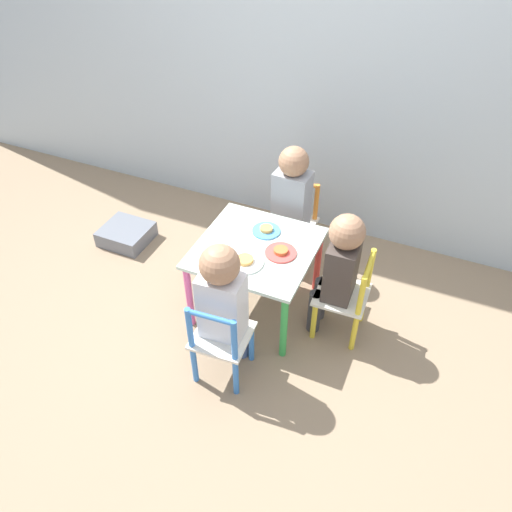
{
  "coord_description": "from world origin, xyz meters",
  "views": [
    {
      "loc": [
        0.79,
        -1.8,
        2.06
      ],
      "look_at": [
        0.0,
        0.0,
        0.37
      ],
      "focal_mm": 35.0,
      "sensor_mm": 36.0,
      "label": 1
    }
  ],
  "objects_px": {
    "chair_yellow": "(346,297)",
    "child_back": "(291,198)",
    "chair_orange": "(293,224)",
    "plate_right": "(281,252)",
    "child_front": "(223,299)",
    "plate_front": "(245,261)",
    "kids_table": "(256,255)",
    "plate_back": "(266,230)",
    "storage_bin": "(126,234)",
    "child_right": "(339,265)",
    "chair_blue": "(220,341)"
  },
  "relations": [
    {
      "from": "plate_front",
      "to": "kids_table",
      "type": "bearing_deg",
      "value": 90.0
    },
    {
      "from": "chair_blue",
      "to": "plate_front",
      "type": "bearing_deg",
      "value": -88.48
    },
    {
      "from": "chair_orange",
      "to": "chair_blue",
      "type": "xyz_separation_m",
      "value": [
        0.01,
        -0.99,
        0.0
      ]
    },
    {
      "from": "plate_back",
      "to": "storage_bin",
      "type": "relative_size",
      "value": 0.5
    },
    {
      "from": "plate_right",
      "to": "child_front",
      "type": "bearing_deg",
      "value": -103.69
    },
    {
      "from": "child_front",
      "to": "plate_front",
      "type": "distance_m",
      "value": 0.3
    },
    {
      "from": "child_back",
      "to": "storage_bin",
      "type": "bearing_deg",
      "value": -163.69
    },
    {
      "from": "plate_right",
      "to": "chair_orange",
      "type": "bearing_deg",
      "value": 102.31
    },
    {
      "from": "chair_orange",
      "to": "child_right",
      "type": "xyz_separation_m",
      "value": [
        0.41,
        -0.48,
        0.2
      ]
    },
    {
      "from": "child_front",
      "to": "plate_back",
      "type": "relative_size",
      "value": 5.13
    },
    {
      "from": "child_right",
      "to": "child_front",
      "type": "bearing_deg",
      "value": -43.98
    },
    {
      "from": "kids_table",
      "to": "chair_blue",
      "type": "height_order",
      "value": "chair_blue"
    },
    {
      "from": "chair_yellow",
      "to": "child_right",
      "type": "bearing_deg",
      "value": -90.0
    },
    {
      "from": "child_back",
      "to": "chair_orange",
      "type": "bearing_deg",
      "value": 90.0
    },
    {
      "from": "chair_blue",
      "to": "plate_front",
      "type": "xyz_separation_m",
      "value": [
        -0.03,
        0.36,
        0.19
      ]
    },
    {
      "from": "plate_right",
      "to": "plate_back",
      "type": "distance_m",
      "value": 0.19
    },
    {
      "from": "chair_yellow",
      "to": "child_back",
      "type": "bearing_deg",
      "value": -133.73
    },
    {
      "from": "chair_yellow",
      "to": "plate_front",
      "type": "distance_m",
      "value": 0.55
    },
    {
      "from": "chair_blue",
      "to": "storage_bin",
      "type": "height_order",
      "value": "chair_blue"
    },
    {
      "from": "storage_bin",
      "to": "plate_front",
      "type": "bearing_deg",
      "value": -18.22
    },
    {
      "from": "kids_table",
      "to": "chair_orange",
      "type": "distance_m",
      "value": 0.51
    },
    {
      "from": "child_back",
      "to": "plate_front",
      "type": "height_order",
      "value": "child_back"
    },
    {
      "from": "plate_right",
      "to": "storage_bin",
      "type": "height_order",
      "value": "plate_right"
    },
    {
      "from": "chair_orange",
      "to": "child_right",
      "type": "distance_m",
      "value": 0.66
    },
    {
      "from": "child_right",
      "to": "plate_back",
      "type": "relative_size",
      "value": 4.91
    },
    {
      "from": "kids_table",
      "to": "chair_blue",
      "type": "xyz_separation_m",
      "value": [
        0.03,
        -0.49,
        -0.13
      ]
    },
    {
      "from": "plate_right",
      "to": "storage_bin",
      "type": "bearing_deg",
      "value": 170.29
    },
    {
      "from": "plate_back",
      "to": "storage_bin",
      "type": "bearing_deg",
      "value": 176.62
    },
    {
      "from": "chair_orange",
      "to": "chair_blue",
      "type": "relative_size",
      "value": 1.0
    },
    {
      "from": "child_front",
      "to": "plate_back",
      "type": "height_order",
      "value": "child_front"
    },
    {
      "from": "chair_yellow",
      "to": "child_back",
      "type": "distance_m",
      "value": 0.66
    },
    {
      "from": "plate_back",
      "to": "child_back",
      "type": "bearing_deg",
      "value": 85.19
    },
    {
      "from": "child_back",
      "to": "plate_front",
      "type": "xyz_separation_m",
      "value": [
        -0.03,
        -0.57,
        -0.02
      ]
    },
    {
      "from": "chair_yellow",
      "to": "plate_right",
      "type": "xyz_separation_m",
      "value": [
        -0.36,
        -0.02,
        0.19
      ]
    },
    {
      "from": "child_back",
      "to": "chair_blue",
      "type": "bearing_deg",
      "value": -86.12
    },
    {
      "from": "child_right",
      "to": "plate_right",
      "type": "relative_size",
      "value": 4.59
    },
    {
      "from": "chair_blue",
      "to": "plate_right",
      "type": "height_order",
      "value": "chair_blue"
    },
    {
      "from": "chair_orange",
      "to": "storage_bin",
      "type": "xyz_separation_m",
      "value": [
        -1.04,
        -0.3,
        -0.19
      ]
    },
    {
      "from": "chair_orange",
      "to": "plate_front",
      "type": "bearing_deg",
      "value": -89.29
    },
    {
      "from": "child_front",
      "to": "plate_front",
      "type": "height_order",
      "value": "child_front"
    },
    {
      "from": "chair_yellow",
      "to": "storage_bin",
      "type": "xyz_separation_m",
      "value": [
        -1.5,
        0.18,
        -0.19
      ]
    },
    {
      "from": "plate_right",
      "to": "chair_blue",
      "type": "bearing_deg",
      "value": -101.67
    },
    {
      "from": "child_front",
      "to": "kids_table",
      "type": "bearing_deg",
      "value": -90.0
    },
    {
      "from": "child_right",
      "to": "plate_front",
      "type": "relative_size",
      "value": 3.96
    },
    {
      "from": "chair_orange",
      "to": "plate_right",
      "type": "bearing_deg",
      "value": -74.38
    },
    {
      "from": "child_right",
      "to": "plate_front",
      "type": "xyz_separation_m",
      "value": [
        -0.43,
        -0.15,
        -0.01
      ]
    },
    {
      "from": "chair_orange",
      "to": "child_front",
      "type": "relative_size",
      "value": 0.65
    },
    {
      "from": "chair_blue",
      "to": "child_right",
      "type": "relative_size",
      "value": 0.68
    },
    {
      "from": "chair_orange",
      "to": "plate_right",
      "type": "distance_m",
      "value": 0.54
    },
    {
      "from": "chair_yellow",
      "to": "plate_front",
      "type": "bearing_deg",
      "value": -74.75
    }
  ]
}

